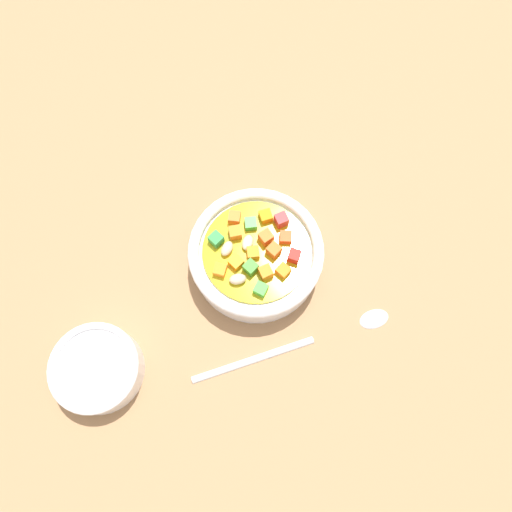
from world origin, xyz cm
name	(u,v)px	position (x,y,z in cm)	size (l,w,h in cm)	color
ground_plane	(256,264)	(0.00, 0.00, -1.00)	(140.00, 140.00, 2.00)	#9E754F
soup_bowl_main	(256,255)	(0.00, 0.00, 2.63)	(15.48, 15.48, 5.63)	white
spoon	(300,344)	(10.19, -4.42, 0.42)	(13.90, 20.99, 0.85)	silver
side_bowl_small	(97,369)	(-5.16, -20.96, 1.94)	(9.76, 9.76, 3.75)	white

